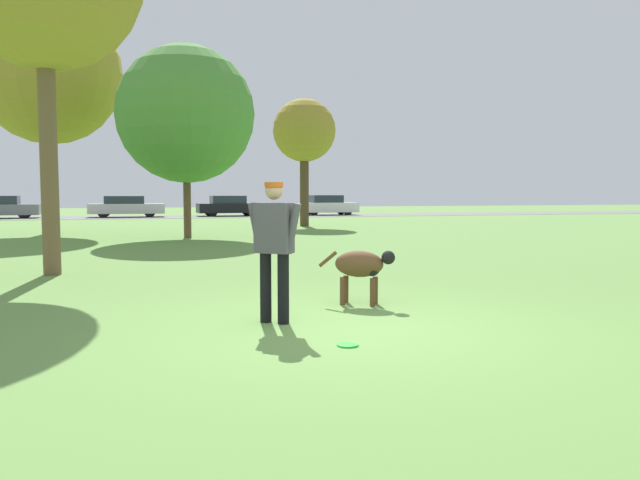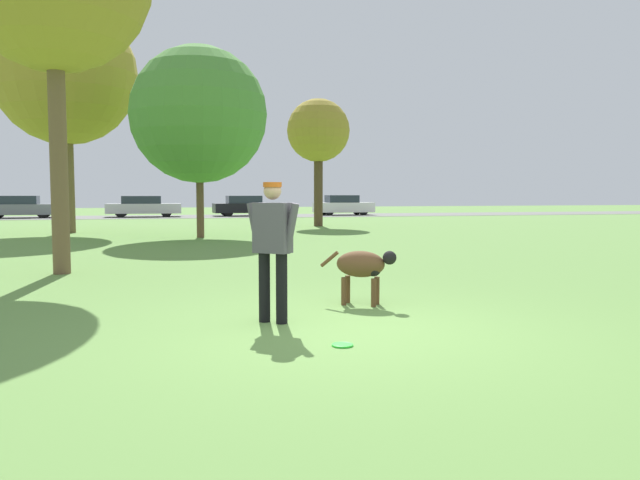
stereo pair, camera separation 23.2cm
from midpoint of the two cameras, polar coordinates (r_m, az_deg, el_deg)
name	(u,v)px [view 2 (the right image)]	position (r m, az deg, el deg)	size (l,w,h in m)	color
ground_plane	(342,330)	(6.79, 3.05, -8.21)	(120.00, 120.00, 0.00)	#608C42
far_road_strip	(192,216)	(40.22, -11.48, 2.12)	(120.00, 6.00, 0.01)	slate
person	(273,241)	(7.03, -3.40, -0.05)	(0.57, 0.50, 1.60)	black
dog	(363,266)	(8.21, 4.77, -2.39)	(0.94, 0.65, 0.73)	brown
frisbee	(342,345)	(6.09, 3.17, -9.57)	(0.21, 0.21, 0.02)	#33D838
tree_far_right	(318,132)	(28.02, 0.09, 9.88)	(2.79, 2.79, 5.65)	#4C3826
tree_mid_center	(199,115)	(21.18, -10.70, 11.18)	(4.48, 4.48, 6.28)	brown
tree_far_left	(65,74)	(25.28, -22.05, 13.87)	(5.16, 5.16, 8.41)	brown
parked_car_grey	(20,207)	(41.19, -25.60, 2.72)	(4.34, 1.82, 1.32)	slate
parked_car_silver	(143,206)	(40.28, -15.68, 2.97)	(4.52, 1.81, 1.30)	#B7B7BC
parked_car_black	(245,206)	(40.89, -6.68, 3.11)	(4.22, 1.98, 1.31)	black
parked_car_white	(343,205)	(42.21, 2.28, 3.18)	(3.95, 1.81, 1.34)	white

